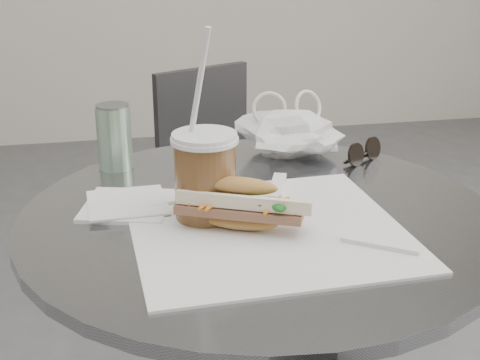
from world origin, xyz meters
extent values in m
cylinder|color=slate|center=(0.00, 0.20, 0.73)|extent=(0.76, 0.76, 0.02)
cylinder|color=#313133|center=(0.13, 1.03, 0.01)|extent=(0.36, 0.36, 0.02)
cylinder|color=#313133|center=(0.13, 1.03, 0.24)|extent=(0.06, 0.06, 0.48)
cylinder|color=#313133|center=(0.13, 1.03, 0.48)|extent=(0.40, 0.40, 0.02)
cube|color=#313133|center=(0.05, 1.21, 0.63)|extent=(0.30, 0.16, 0.28)
cube|color=white|center=(0.00, 0.13, 0.74)|extent=(0.41, 0.39, 0.00)
ellipsoid|color=#BC7847|center=(-0.04, 0.14, 0.76)|extent=(0.25, 0.17, 0.02)
cube|color=brown|center=(-0.04, 0.14, 0.78)|extent=(0.19, 0.13, 0.01)
ellipsoid|color=#BC7847|center=(-0.04, 0.15, 0.80)|extent=(0.25, 0.17, 0.04)
cylinder|color=brown|center=(-0.09, 0.19, 0.80)|extent=(0.09, 0.09, 0.13)
cylinder|color=white|center=(-0.09, 0.19, 0.87)|extent=(0.10, 0.10, 0.01)
cylinder|color=white|center=(-0.10, 0.20, 0.92)|extent=(0.05, 0.06, 0.23)
cylinder|color=black|center=(0.23, 0.38, 0.76)|extent=(0.05, 0.04, 0.04)
cylinder|color=black|center=(0.27, 0.41, 0.76)|extent=(0.05, 0.04, 0.04)
cube|color=black|center=(0.25, 0.39, 0.76)|extent=(0.02, 0.01, 0.00)
cube|color=white|center=(-0.20, 0.26, 0.74)|extent=(0.17, 0.17, 0.01)
cube|color=white|center=(-0.20, 0.26, 0.75)|extent=(0.13, 0.13, 0.00)
cylinder|color=#538E5B|center=(-0.22, 0.45, 0.80)|extent=(0.06, 0.06, 0.12)
cylinder|color=slate|center=(-0.22, 0.45, 0.86)|extent=(0.06, 0.06, 0.00)
camera|label=1|loc=(-0.22, -0.75, 1.17)|focal=50.00mm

